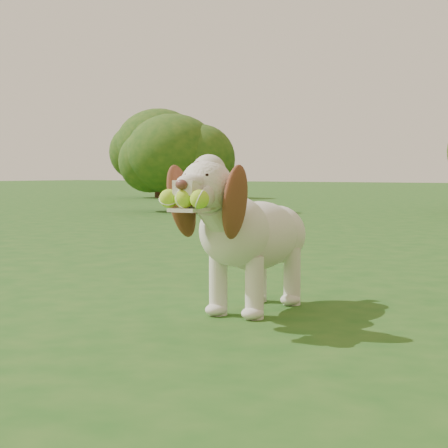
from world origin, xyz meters
The scene contains 4 objects.
ground centered at (0.00, 0.00, 0.00)m, with size 80.00×80.00×0.00m, color #1B4D16.
dog centered at (0.32, -0.16, 0.36)m, with size 0.38×1.03×0.67m.
shrub_a centered at (-5.00, 6.30, 0.88)m, with size 1.45×1.45×1.50m.
shrub_g centered at (-9.09, 11.13, 1.24)m, with size 2.04×2.04×2.11m.
Camera 1 is at (1.98, -2.88, 0.60)m, focal length 60.00 mm.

